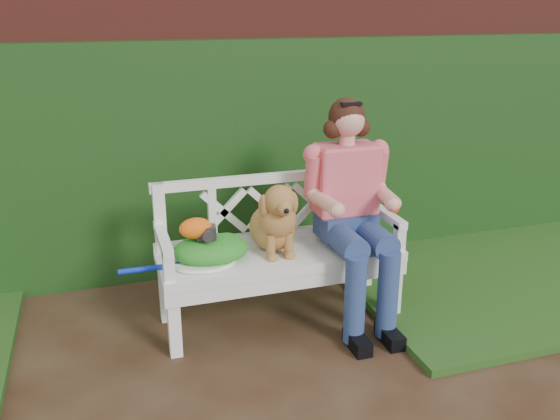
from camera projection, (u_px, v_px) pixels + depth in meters
name	position (u px, v px, depth m)	size (l,w,h in m)	color
ground	(230.00, 407.00, 3.00)	(60.00, 60.00, 0.00)	#32190D
brick_wall	(167.00, 123.00, 4.34)	(10.00, 0.30, 2.20)	maroon
ivy_hedge	(174.00, 164.00, 4.23)	(10.00, 0.18, 1.70)	#1E4416
grass_right	(512.00, 270.00, 4.49)	(2.60, 2.00, 0.05)	#183710
garden_bench	(280.00, 286.00, 3.76)	(1.58, 0.60, 0.48)	white
seated_woman	(347.00, 213.00, 3.71)	(0.58, 0.78, 1.38)	red
dog	(274.00, 216.00, 3.61)	(0.31, 0.42, 0.46)	brown
tennis_racket	(199.00, 262.00, 3.48)	(0.71, 0.30, 0.03)	white
green_bag	(211.00, 249.00, 3.51)	(0.45, 0.35, 0.15)	#378C33
camera_item	(206.00, 232.00, 3.45)	(0.11, 0.08, 0.08)	#272727
baseball_glove	(196.00, 228.00, 3.45)	(0.20, 0.14, 0.12)	#F55D10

